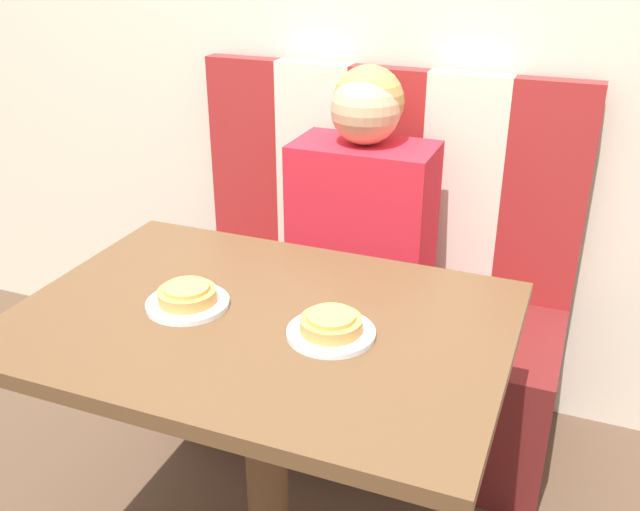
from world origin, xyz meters
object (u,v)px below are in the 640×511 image
plate_left (188,303)px  pizza_left (187,294)px  plate_right (331,333)px  person (363,200)px  pizza_right (331,323)px

plate_left → pizza_left: (0.00, 0.00, 0.02)m
plate_right → pizza_left: bearing=180.0°
person → pizza_left: (-0.17, -0.71, 0.01)m
person → pizza_left: bearing=-103.3°
pizza_left → pizza_right: (0.33, 0.00, 0.00)m
plate_right → pizza_right: bearing=90.0°
pizza_left → pizza_right: same height
person → pizza_right: bearing=-76.7°
person → plate_left: 0.73m
person → plate_right: size_ratio=4.04×
pizza_right → plate_left: bearing=-180.0°
pizza_left → person: bearing=76.7°
pizza_left → pizza_right: 0.33m
pizza_right → plate_right: bearing=-90.0°
pizza_left → pizza_right: size_ratio=1.00×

